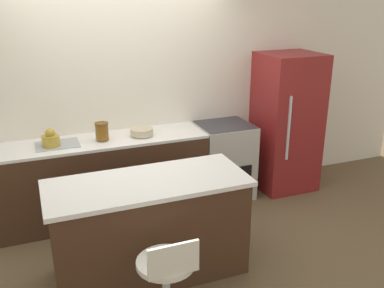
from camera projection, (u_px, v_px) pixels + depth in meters
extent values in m
plane|color=brown|center=(140.00, 223.00, 4.74)|extent=(14.00, 14.00, 0.00)
cube|color=silver|center=(121.00, 96.00, 4.86)|extent=(8.00, 0.06, 2.60)
cube|color=#422819|center=(101.00, 180.00, 4.74)|extent=(2.36, 0.58, 0.88)
cube|color=white|center=(97.00, 142.00, 4.59)|extent=(2.36, 0.58, 0.03)
cube|color=#9EA3A8|center=(57.00, 145.00, 4.44)|extent=(0.44, 0.32, 0.01)
cube|color=#422819|center=(149.00, 230.00, 3.77)|extent=(1.65, 0.68, 0.87)
cube|color=white|center=(148.00, 183.00, 3.61)|extent=(1.72, 0.72, 0.04)
cube|color=#B7B2A8|center=(224.00, 160.00, 5.26)|extent=(0.64, 0.58, 0.91)
cube|color=black|center=(234.00, 180.00, 5.04)|extent=(0.45, 0.01, 0.32)
cube|color=#333338|center=(225.00, 125.00, 5.10)|extent=(0.61, 0.55, 0.01)
cube|color=maroon|center=(286.00, 122.00, 5.38)|extent=(0.71, 0.66, 1.72)
cube|color=silver|center=(289.00, 129.00, 4.99)|extent=(0.02, 0.02, 0.78)
cylinder|color=silver|center=(166.00, 263.00, 3.08)|extent=(0.43, 0.43, 0.04)
cube|color=silver|center=(174.00, 260.00, 2.87)|extent=(0.36, 0.02, 0.24)
cylinder|color=#B29333|center=(51.00, 141.00, 4.38)|extent=(0.18, 0.18, 0.11)
sphere|color=#B29333|center=(50.00, 133.00, 4.35)|extent=(0.10, 0.10, 0.10)
cylinder|color=#C1B28E|center=(142.00, 132.00, 4.71)|extent=(0.25, 0.25, 0.08)
cylinder|color=brown|center=(102.00, 132.00, 4.55)|extent=(0.14, 0.14, 0.17)
cylinder|color=brown|center=(101.00, 123.00, 4.51)|extent=(0.14, 0.14, 0.02)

